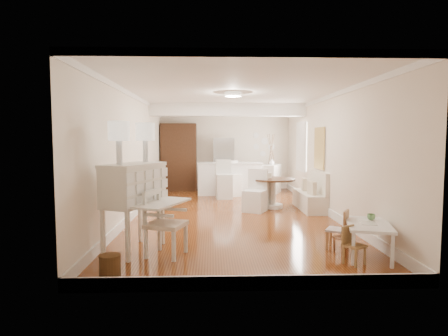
{
  "coord_description": "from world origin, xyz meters",
  "views": [
    {
      "loc": [
        -0.46,
        -8.76,
        1.79
      ],
      "look_at": [
        -0.17,
        0.3,
        1.07
      ],
      "focal_mm": 30.0,
      "sensor_mm": 36.0,
      "label": 1
    }
  ],
  "objects": [
    {
      "name": "gustavian_armchair",
      "position": [
        -1.17,
        -3.13,
        0.5
      ],
      "size": [
        0.73,
        0.73,
        1.01
      ],
      "primitive_type": "cube",
      "rotation": [
        0.0,
        0.0,
        1.25
      ],
      "color": "silver",
      "rests_on": "ground"
    },
    {
      "name": "kids_chair_a",
      "position": [
        1.58,
        -3.1,
        0.25
      ],
      "size": [
        0.31,
        0.31,
        0.5
      ],
      "primitive_type": "cube",
      "rotation": [
        0.0,
        0.0,
        -1.2
      ],
      "color": "#9B6746",
      "rests_on": "ground"
    },
    {
      "name": "slip_chair_far",
      "position": [
        0.76,
        0.79,
        0.46
      ],
      "size": [
        0.62,
        0.62,
        0.91
      ],
      "primitive_type": "cube",
      "rotation": [
        0.0,
        0.0,
        -2.23
      ],
      "color": "white",
      "rests_on": "ground"
    },
    {
      "name": "kids_chair_b",
      "position": [
        1.56,
        -2.88,
        0.33
      ],
      "size": [
        0.43,
        0.43,
        0.66
      ],
      "primitive_type": "cube",
      "rotation": [
        0.0,
        0.0,
        -2.1
      ],
      "color": "#B17E50",
      "rests_on": "ground"
    },
    {
      "name": "fridge",
      "position": [
        0.3,
        4.15,
        0.9
      ],
      "size": [
        0.75,
        0.65,
        1.8
      ],
      "primitive_type": "imported",
      "color": "silver",
      "rests_on": "ground"
    },
    {
      "name": "sideboard",
      "position": [
        1.45,
        3.27,
        0.47
      ],
      "size": [
        0.8,
        1.08,
        0.95
      ],
      "primitive_type": "cube",
      "rotation": [
        0.0,
        0.0,
        -0.41
      ],
      "color": "beige",
      "rests_on": "ground"
    },
    {
      "name": "branch_vase",
      "position": [
        1.47,
        3.25,
        1.04
      ],
      "size": [
        0.19,
        0.19,
        0.18
      ],
      "primitive_type": "imported",
      "rotation": [
        0.0,
        0.0,
        0.12
      ],
      "color": "white",
      "rests_on": "sideboard"
    },
    {
      "name": "slip_chair_near",
      "position": [
        0.58,
        0.29,
        0.52
      ],
      "size": [
        0.67,
        0.68,
        1.04
      ],
      "primitive_type": "cube",
      "rotation": [
        0.0,
        0.0,
        -0.47
      ],
      "color": "white",
      "rests_on": "ground"
    },
    {
      "name": "pencil_cup",
      "position": [
        2.03,
        -3.06,
        0.56
      ],
      "size": [
        0.13,
        0.13,
        0.1
      ],
      "primitive_type": "imported",
      "rotation": [
        0.0,
        0.0,
        -0.11
      ],
      "color": "#64A05D",
      "rests_on": "kids_table"
    },
    {
      "name": "secretary_bureau",
      "position": [
        -1.7,
        -2.87,
        0.7
      ],
      "size": [
        1.45,
        1.46,
        1.41
      ],
      "primitive_type": "cube",
      "rotation": [
        0.0,
        0.0,
        -0.4
      ],
      "color": "white",
      "rests_on": "ground"
    },
    {
      "name": "room",
      "position": [
        0.04,
        0.32,
        1.98
      ],
      "size": [
        9.0,
        9.04,
        2.82
      ],
      "color": "brown",
      "rests_on": "ground"
    },
    {
      "name": "breakfast_counter",
      "position": [
        0.1,
        3.1,
        0.52
      ],
      "size": [
        2.05,
        0.65,
        1.03
      ],
      "primitive_type": "cube",
      "color": "white",
      "rests_on": "ground"
    },
    {
      "name": "bar_stool_left",
      "position": [
        -0.1,
        2.28,
        0.58
      ],
      "size": [
        0.5,
        0.5,
        1.16
      ],
      "primitive_type": "cube",
      "rotation": [
        0.0,
        0.0,
        0.08
      ],
      "color": "silver",
      "rests_on": "ground"
    },
    {
      "name": "bar_stool_right",
      "position": [
        0.19,
        2.77,
        0.55
      ],
      "size": [
        0.55,
        0.55,
        1.1
      ],
      "primitive_type": "cube",
      "rotation": [
        0.0,
        0.0,
        0.3
      ],
      "color": "white",
      "rests_on": "ground"
    },
    {
      "name": "pantry_cabinet",
      "position": [
        -1.6,
        4.18,
        1.15
      ],
      "size": [
        1.2,
        0.6,
        2.3
      ],
      "primitive_type": "cube",
      "color": "#381E11",
      "rests_on": "ground"
    },
    {
      "name": "kids_chair_c",
      "position": [
        1.56,
        -3.6,
        0.27
      ],
      "size": [
        0.37,
        0.37,
        0.55
      ],
      "primitive_type": "cube",
      "rotation": [
        0.0,
        0.0,
        0.59
      ],
      "color": "#A07949",
      "rests_on": "ground"
    },
    {
      "name": "dining_table",
      "position": [
        1.1,
        0.74,
        0.38
      ],
      "size": [
        1.35,
        1.35,
        0.77
      ],
      "primitive_type": "cylinder",
      "rotation": [
        0.0,
        0.0,
        0.23
      ],
      "color": "#412514",
      "rests_on": "ground"
    },
    {
      "name": "kids_table",
      "position": [
        1.9,
        -3.27,
        0.26
      ],
      "size": [
        0.87,
        1.16,
        0.51
      ],
      "primitive_type": "cube",
      "rotation": [
        0.0,
        0.0,
        -0.27
      ],
      "color": "white",
      "rests_on": "ground"
    },
    {
      "name": "banquette",
      "position": [
        1.99,
        0.5,
        0.49
      ],
      "size": [
        0.52,
        1.6,
        0.98
      ],
      "primitive_type": "cube",
      "color": "silver",
      "rests_on": "ground"
    },
    {
      "name": "wicker_basket",
      "position": [
        -1.8,
        -3.95,
        0.14
      ],
      "size": [
        0.34,
        0.34,
        0.28
      ],
      "primitive_type": "cylinder",
      "rotation": [
        0.0,
        0.0,
        -0.25
      ],
      "color": "#4F3318",
      "rests_on": "ground"
    }
  ]
}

